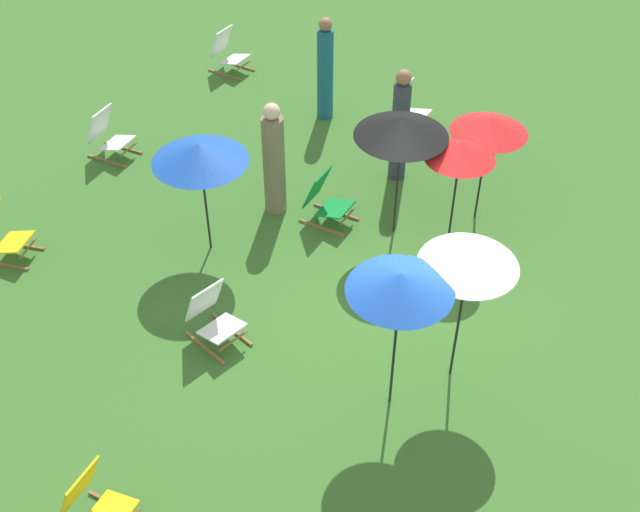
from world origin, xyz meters
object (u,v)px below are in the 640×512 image
at_px(umbrella_0, 469,256).
at_px(deckchair_0, 213,317).
at_px(person_1, 325,71).
at_px(umbrella_4, 400,283).
at_px(deckchair_3, 407,108).
at_px(umbrella_2, 200,153).
at_px(deckchair_5, 109,135).
at_px(umbrella_3, 490,125).
at_px(person_2, 400,127).
at_px(umbrella_5, 402,127).
at_px(umbrella_1, 461,150).
at_px(deckchair_7, 2,235).
at_px(deckchair_8, 95,503).
at_px(person_0, 274,161).
at_px(deckchair_6, 326,200).
at_px(deckchair_4, 228,53).

bearing_deg(umbrella_0, deckchair_0, 107.54).
bearing_deg(deckchair_0, person_1, 29.90).
relative_size(umbrella_0, umbrella_4, 1.00).
distance_m(deckchair_3, umbrella_2, 4.58).
height_order(umbrella_0, umbrella_4, same).
distance_m(deckchair_5, umbrella_3, 6.07).
height_order(person_1, person_2, person_2).
relative_size(umbrella_5, person_2, 1.03).
bearing_deg(umbrella_1, deckchair_3, 35.45).
distance_m(umbrella_2, person_2, 3.34).
bearing_deg(deckchair_7, umbrella_1, -73.43).
bearing_deg(person_2, umbrella_5, -13.03).
relative_size(deckchair_0, umbrella_0, 0.43).
distance_m(deckchair_3, deckchair_8, 8.35).
distance_m(deckchair_3, person_1, 1.52).
bearing_deg(umbrella_0, person_2, 33.89).
relative_size(deckchair_3, person_0, 0.46).
distance_m(person_1, person_2, 2.12).
bearing_deg(deckchair_3, umbrella_1, -141.84).
xyz_separation_m(deckchair_0, deckchair_5, (2.56, 3.82, 0.00)).
distance_m(deckchair_6, umbrella_3, 2.53).
distance_m(umbrella_2, umbrella_5, 2.65).
bearing_deg(umbrella_5, person_1, 46.06).
xyz_separation_m(deckchair_8, person_1, (7.97, 1.78, 0.51)).
bearing_deg(deckchair_6, umbrella_0, -123.68).
distance_m(deckchair_7, umbrella_5, 5.64).
relative_size(deckchair_7, person_1, 0.47).
distance_m(umbrella_2, umbrella_3, 3.92).
xyz_separation_m(umbrella_2, umbrella_4, (-1.25, -3.38, 0.27)).
bearing_deg(umbrella_0, umbrella_4, 147.90).
height_order(umbrella_2, umbrella_3, umbrella_2).
bearing_deg(umbrella_3, deckchair_8, 166.88).
bearing_deg(deckchair_8, deckchair_6, 1.44).
height_order(deckchair_4, person_2, person_2).
bearing_deg(person_1, deckchair_0, 12.04).
xyz_separation_m(deckchair_7, umbrella_1, (3.26, -5.29, 1.18)).
distance_m(deckchair_4, umbrella_4, 8.49).
height_order(deckchair_4, umbrella_2, umbrella_2).
bearing_deg(person_0, deckchair_8, -107.24).
relative_size(person_0, person_2, 0.97).
bearing_deg(deckchair_4, person_1, -100.51).
relative_size(deckchair_7, person_2, 0.46).
height_order(deckchair_5, person_1, person_1).
height_order(deckchair_0, deckchair_8, same).
bearing_deg(deckchair_6, person_1, 29.72).
height_order(deckchair_5, umbrella_3, umbrella_3).
distance_m(umbrella_1, umbrella_3, 0.76).
distance_m(deckchair_4, umbrella_3, 6.18).
relative_size(deckchair_7, umbrella_4, 0.43).
xyz_separation_m(deckchair_4, deckchair_7, (-6.00, -0.31, 0.00)).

